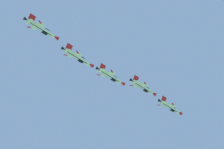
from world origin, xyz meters
TOP-DOWN VIEW (x-y plane):
  - fighter_jet_lead at (70.83, 133.50)m, footprint 14.96×10.12m
  - fighter_jet_left_wing at (53.99, 124.42)m, footprint 14.96×10.19m
  - fighter_jet_right_wing at (37.05, 118.77)m, footprint 14.96×10.26m
  - fighter_jet_left_outer at (20.67, 109.95)m, footprint 14.96×10.07m
  - fighter_jet_right_outer at (4.32, 101.76)m, footprint 14.96×10.13m

SIDE VIEW (x-z plane):
  - fighter_jet_left_outer at x=20.67m, z-range 112.55..117.90m
  - fighter_jet_right_wing at x=37.05m, z-range 113.95..118.99m
  - fighter_jet_lead at x=70.83m, z-range 114.97..120.24m
  - fighter_jet_right_outer at x=4.32m, z-range 115.94..121.19m
  - fighter_jet_left_wing at x=53.99m, z-range 116.18..121.34m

